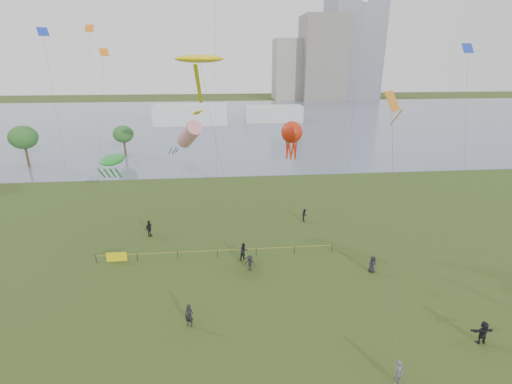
{
  "coord_description": "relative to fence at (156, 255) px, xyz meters",
  "views": [
    {
      "loc": [
        -2.92,
        -20.79,
        19.18
      ],
      "look_at": [
        0.0,
        10.0,
        8.0
      ],
      "focal_mm": 26.0,
      "sensor_mm": 36.0,
      "label": 1
    }
  ],
  "objects": [
    {
      "name": "spectator_b",
      "position": [
        9.23,
        -2.87,
        0.25
      ],
      "size": [
        1.18,
        0.95,
        1.6
      ],
      "primitive_type": "imported",
      "rotation": [
        0.0,
        0.0,
        -0.4
      ],
      "color": "black",
      "rests_on": "ground_plane"
    },
    {
      "name": "pavilion_left",
      "position": [
        -2.18,
        82.12,
        2.45
      ],
      "size": [
        22.0,
        8.0,
        6.0
      ],
      "primitive_type": "cube",
      "color": "silver",
      "rests_on": "ground_plane"
    },
    {
      "name": "kite_creature",
      "position": [
        -4.58,
        5.34,
        8.58
      ],
      "size": [
        2.35,
        6.76,
        9.59
      ],
      "rotation": [
        0.0,
        0.0,
        0.39
      ],
      "color": "#3F3F42"
    },
    {
      "name": "spectator_a",
      "position": [
        8.79,
        -0.81,
        0.36
      ],
      "size": [
        1.11,
        1.03,
        1.84
      ],
      "primitive_type": "imported",
      "rotation": [
        0.0,
        0.0,
        0.48
      ],
      "color": "black",
      "rests_on": "ground_plane"
    },
    {
      "name": "kite_stingray",
      "position": [
        4.86,
        7.97,
        18.52
      ],
      "size": [
        6.2,
        10.48,
        19.56
      ],
      "rotation": [
        0.0,
        0.0,
        -0.2
      ],
      "color": "#3F3F42"
    },
    {
      "name": "fence",
      "position": [
        0.0,
        0.0,
        0.0
      ],
      "size": [
        24.07,
        0.07,
        1.05
      ],
      "color": "black",
      "rests_on": "ground_plane"
    },
    {
      "name": "building_low",
      "position": [
        41.82,
        155.12,
        13.45
      ],
      "size": [
        16.0,
        18.0,
        28.0
      ],
      "primitive_type": "cube",
      "color": "gray",
      "rests_on": "ground_plane"
    },
    {
      "name": "spectator_g",
      "position": [
        16.94,
        8.01,
        0.23
      ],
      "size": [
        0.71,
        0.85,
        1.58
      ],
      "primitive_type": "imported",
      "rotation": [
        0.0,
        0.0,
        1.41
      ],
      "color": "black",
      "rests_on": "ground_plane"
    },
    {
      "name": "spectator_e",
      "position": [
        24.93,
        -14.01,
        0.33
      ],
      "size": [
        1.67,
        0.61,
        1.77
      ],
      "primitive_type": "imported",
      "rotation": [
        0.0,
        0.0,
        3.09
      ],
      "color": "black",
      "rests_on": "ground_plane"
    },
    {
      "name": "building_mid",
      "position": [
        55.82,
        149.12,
        18.45
      ],
      "size": [
        20.0,
        20.0,
        38.0
      ],
      "primitive_type": "cube",
      "color": "slate",
      "rests_on": "ground_plane"
    },
    {
      "name": "pavilion_right",
      "position": [
        23.82,
        85.12,
        1.95
      ],
      "size": [
        18.0,
        7.0,
        5.0
      ],
      "primitive_type": "cube",
      "color": "silver",
      "rests_on": "ground_plane"
    },
    {
      "name": "trees",
      "position": [
        -30.38,
        34.77,
        5.28
      ],
      "size": [
        29.79,
        18.14,
        8.84
      ],
      "color": "#3D2E1B",
      "rests_on": "ground_plane"
    },
    {
      "name": "kite_octopus",
      "position": [
        14.36,
        4.77,
        11.21
      ],
      "size": [
        5.48,
        6.59,
        12.98
      ],
      "rotation": [
        0.0,
        0.0,
        0.33
      ],
      "color": "#3F3F42"
    },
    {
      "name": "spectator_d",
      "position": [
        20.78,
        -4.22,
        0.28
      ],
      "size": [
        0.91,
        0.7,
        1.67
      ],
      "primitive_type": "imported",
      "rotation": [
        0.0,
        0.0,
        0.22
      ],
      "color": "black",
      "rests_on": "ground_plane"
    },
    {
      "name": "spectator_f",
      "position": [
        4.06,
        -10.24,
        0.38
      ],
      "size": [
        0.79,
        0.65,
        1.86
      ],
      "primitive_type": "imported",
      "rotation": [
        0.0,
        0.0,
        -0.36
      ],
      "color": "black",
      "rests_on": "ground_plane"
    },
    {
      "name": "kite_delta",
      "position": [
        18.87,
        -8.56,
        15.05
      ],
      "size": [
        3.28,
        11.34,
        17.03
      ],
      "rotation": [
        0.0,
        0.0,
        -0.14
      ],
      "color": "#3F3F42"
    },
    {
      "name": "ground_plane",
      "position": [
        9.82,
        -12.88,
        -0.55
      ],
      "size": [
        400.0,
        400.0,
        0.0
      ],
      "primitive_type": "plane",
      "color": "#233511"
    },
    {
      "name": "kite_flyer",
      "position": [
        17.38,
        -16.87,
        0.32
      ],
      "size": [
        0.69,
        0.5,
        1.75
      ],
      "primitive_type": "imported",
      "rotation": [
        0.0,
        0.0,
        0.14
      ],
      "color": "#53565B",
      "rests_on": "ground_plane"
    },
    {
      "name": "spectator_c",
      "position": [
        -1.61,
        5.51,
        0.41
      ],
      "size": [
        0.94,
        1.22,
        1.93
      ],
      "primitive_type": "imported",
      "rotation": [
        0.0,
        0.0,
        1.09
      ],
      "color": "black",
      "rests_on": "ground_plane"
    },
    {
      "name": "small_kites",
      "position": [
        5.7,
        6.52,
        22.33
      ],
      "size": [
        37.34,
        16.04,
        10.22
      ],
      "color": "orange"
    },
    {
      "name": "lake",
      "position": [
        9.82,
        87.12,
        -0.53
      ],
      "size": [
        400.0,
        120.0,
        0.08
      ],
      "primitive_type": "cube",
      "color": "slate",
      "rests_on": "ground_plane"
    },
    {
      "name": "kite_windsock",
      "position": [
        3.2,
        9.51,
        10.32
      ],
      "size": [
        4.24,
        7.74,
        12.79
      ],
      "rotation": [
        0.0,
        0.0,
        0.15
      ],
      "color": "#3F3F42"
    }
  ]
}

